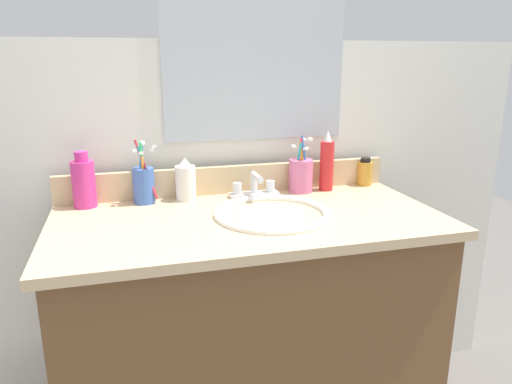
% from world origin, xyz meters
% --- Properties ---
extents(vanity_cabinet, '(1.04, 0.49, 0.79)m').
position_xyz_m(vanity_cabinet, '(0.00, 0.00, 0.39)').
color(vanity_cabinet, brown).
rests_on(vanity_cabinet, ground_plane).
extents(countertop, '(1.09, 0.54, 0.03)m').
position_xyz_m(countertop, '(0.00, 0.00, 0.80)').
color(countertop, '#D1B284').
rests_on(countertop, vanity_cabinet).
extents(backsplash, '(1.09, 0.02, 0.09)m').
position_xyz_m(backsplash, '(0.00, 0.26, 0.86)').
color(backsplash, '#D1B284').
rests_on(backsplash, countertop).
extents(back_wall, '(2.19, 0.04, 1.30)m').
position_xyz_m(back_wall, '(0.00, 0.32, 0.65)').
color(back_wall, silver).
rests_on(back_wall, ground_plane).
extents(mirror_panel, '(0.60, 0.01, 0.56)m').
position_xyz_m(mirror_panel, '(0.10, 0.30, 1.26)').
color(mirror_panel, '#B2BCC6').
extents(sink_basin, '(0.33, 0.33, 0.11)m').
position_xyz_m(sink_basin, '(0.07, -0.01, 0.78)').
color(sink_basin, white).
rests_on(sink_basin, countertop).
extents(faucet, '(0.16, 0.10, 0.08)m').
position_xyz_m(faucet, '(0.07, 0.19, 0.84)').
color(faucet, silver).
rests_on(faucet, countertop).
extents(bottle_spray_red, '(0.05, 0.05, 0.20)m').
position_xyz_m(bottle_spray_red, '(0.32, 0.21, 0.90)').
color(bottle_spray_red, red).
rests_on(bottle_spray_red, countertop).
extents(bottle_soap_pink, '(0.07, 0.07, 0.17)m').
position_xyz_m(bottle_soap_pink, '(-0.45, 0.22, 0.89)').
color(bottle_soap_pink, '#D8338C').
rests_on(bottle_soap_pink, countertop).
extents(bottle_lotion_white, '(0.06, 0.06, 0.13)m').
position_xyz_m(bottle_lotion_white, '(-0.15, 0.22, 0.87)').
color(bottle_lotion_white, white).
rests_on(bottle_lotion_white, countertop).
extents(bottle_oil_amber, '(0.05, 0.05, 0.10)m').
position_xyz_m(bottle_oil_amber, '(0.48, 0.23, 0.86)').
color(bottle_oil_amber, gold).
rests_on(bottle_oil_amber, countertop).
extents(cup_blue_plastic, '(0.08, 0.08, 0.20)m').
position_xyz_m(cup_blue_plastic, '(-0.28, 0.21, 0.87)').
color(cup_blue_plastic, '#3F66B7').
rests_on(cup_blue_plastic, countertop).
extents(cup_pink, '(0.08, 0.09, 0.19)m').
position_xyz_m(cup_pink, '(0.23, 0.21, 0.87)').
color(cup_pink, '#D16693').
rests_on(cup_pink, countertop).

